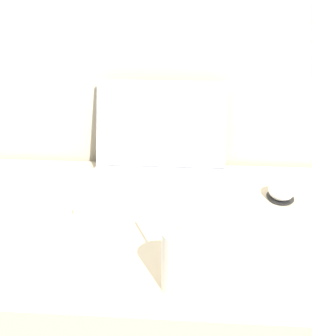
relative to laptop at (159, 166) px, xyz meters
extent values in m
cube|color=#ADADB2|center=(0.00, -0.06, -0.04)|extent=(0.35, 0.27, 0.02)
cube|color=#B7B7BC|center=(0.00, -0.04, -0.03)|extent=(0.31, 0.15, 0.00)
cube|color=#ADADB2|center=(0.00, 0.11, 0.08)|extent=(0.35, 0.07, 0.23)
cube|color=white|center=(0.00, 0.10, 0.08)|extent=(0.32, 0.06, 0.20)
cylinder|color=white|center=(0.08, -0.44, 0.00)|extent=(0.08, 0.08, 0.11)
cylinder|color=black|center=(0.08, -0.44, 0.05)|extent=(0.07, 0.07, 0.01)
cylinder|color=white|center=(0.07, -0.44, 0.07)|extent=(0.01, 0.04, 0.17)
ellipsoid|color=black|center=(0.30, -0.06, -0.05)|extent=(0.07, 0.09, 0.01)
ellipsoid|color=silver|center=(0.30, -0.06, -0.03)|extent=(0.06, 0.09, 0.04)
camera|label=1|loc=(0.08, -1.11, 0.44)|focal=50.00mm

